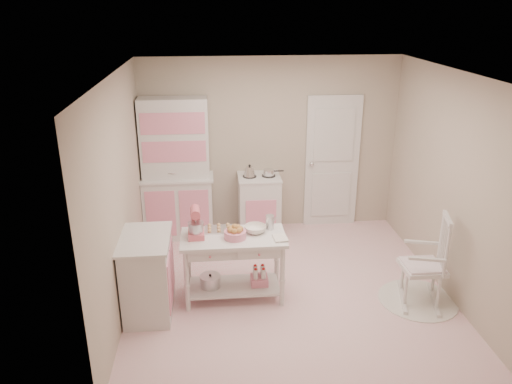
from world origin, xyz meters
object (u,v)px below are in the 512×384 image
Objects in this scene: stove at (259,205)px; rocking_chair at (423,259)px; base_cabinet at (148,275)px; work_table at (234,267)px; hutch at (176,170)px; stand_mixer at (196,223)px; bread_basket at (235,234)px.

rocking_chair is (1.69, -2.00, 0.09)m from stove.
base_cabinet is 0.77× the size of work_table.
hutch is 6.12× the size of stand_mixer.
stand_mixer is (-0.89, -1.69, 0.51)m from stove.
stove is 1.78m from work_table.
rocking_chair reaches higher than stove.
hutch is 2.26× the size of stove.
rocking_chair reaches higher than base_cabinet.
stove is 2.62m from rocking_chair.
rocking_chair is 2.19m from work_table.
stand_mixer is (0.55, 0.22, 0.51)m from base_cabinet.
rocking_chair is at bearing -8.90° from stand_mixer.
work_table is (-2.16, 0.29, -0.15)m from rocking_chair.
bread_basket reaches higher than work_table.
hutch is at bearing 177.61° from stove.
work_table is at bearing -4.86° from stand_mixer.
hutch is 3.58m from rocking_chair.
stand_mixer is (0.31, -1.74, -0.07)m from hutch.
base_cabinet reaches higher than work_table.
bread_basket is (0.02, -0.05, 0.45)m from work_table.
hutch is 1.89× the size of rocking_chair.
bread_basket is (-2.14, 0.24, 0.30)m from rocking_chair.
stove is at bearing 74.75° from work_table.
stove reaches higher than work_table.
stand_mixer is (-2.58, 0.31, 0.42)m from rocking_chair.
stand_mixer is at bearing 21.58° from base_cabinet.
stove is at bearing 53.06° from base_cabinet.
work_table is at bearing -105.25° from stove.
stand_mixer is at bearing -79.83° from hutch.
stove is 1.00× the size of base_cabinet.
bread_basket is (-0.45, -1.76, 0.39)m from stove.
stand_mixer reaches higher than rocking_chair.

